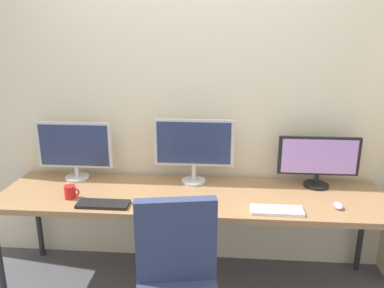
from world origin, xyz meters
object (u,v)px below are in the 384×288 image
object	(u,v)px
keyboard_left	(103,204)
keyboard_right	(277,210)
monitor_left	(75,148)
monitor_right	(318,159)
desk	(191,200)
computer_mouse	(338,206)
coffee_mug	(70,192)
monitor_center	(194,146)

from	to	relation	value
keyboard_left	keyboard_right	distance (m)	1.12
monitor_left	monitor_right	distance (m)	1.80
desk	computer_mouse	size ratio (longest dim) A/B	28.12
monitor_right	coffee_mug	size ratio (longest dim) A/B	5.42
monitor_right	keyboard_left	bearing A→B (deg)	-163.15
computer_mouse	keyboard_right	bearing A→B (deg)	-167.62
desk	keyboard_left	xyz separation A→B (m)	(-0.56, -0.23, 0.06)
monitor_right	computer_mouse	world-z (taller)	monitor_right
coffee_mug	monitor_right	bearing A→B (deg)	11.48
monitor_right	keyboard_right	size ratio (longest dim) A/B	1.75
monitor_left	keyboard_right	size ratio (longest dim) A/B	1.74
keyboard_right	computer_mouse	bearing A→B (deg)	12.38
keyboard_left	keyboard_right	xyz separation A→B (m)	(1.12, 0.00, 0.00)
monitor_left	keyboard_left	xyz separation A→B (m)	(0.34, -0.44, -0.24)
monitor_center	monitor_right	bearing A→B (deg)	-0.00
monitor_center	computer_mouse	bearing A→B (deg)	-20.22
monitor_left	monitor_center	xyz separation A→B (m)	(0.90, -0.00, 0.04)
keyboard_right	coffee_mug	size ratio (longest dim) A/B	3.09
keyboard_right	keyboard_left	bearing A→B (deg)	180.00
computer_mouse	keyboard_left	bearing A→B (deg)	-176.68
monitor_right	computer_mouse	bearing A→B (deg)	-80.13
monitor_left	computer_mouse	size ratio (longest dim) A/B	5.95
monitor_center	keyboard_left	xyz separation A→B (m)	(-0.56, -0.44, -0.27)
monitor_left	keyboard_left	bearing A→B (deg)	-52.45
monitor_center	computer_mouse	world-z (taller)	monitor_center
monitor_center	keyboard_right	distance (m)	0.76
desk	keyboard_left	size ratio (longest dim) A/B	7.94
computer_mouse	monitor_center	bearing A→B (deg)	159.78
monitor_right	monitor_center	bearing A→B (deg)	180.00
desk	monitor_right	distance (m)	0.96
monitor_left	keyboard_right	world-z (taller)	monitor_left
keyboard_left	keyboard_right	bearing A→B (deg)	0.00
keyboard_left	computer_mouse	xyz separation A→B (m)	(1.52, 0.09, 0.01)
desk	keyboard_right	world-z (taller)	keyboard_right
desk	monitor_left	size ratio (longest dim) A/B	4.73
monitor_center	coffee_mug	size ratio (longest dim) A/B	5.53
monitor_right	keyboard_right	distance (m)	0.59
monitor_center	monitor_left	bearing A→B (deg)	180.00
desk	monitor_center	xyz separation A→B (m)	(0.00, 0.21, 0.33)
desk	coffee_mug	bearing A→B (deg)	-170.53
monitor_left	coffee_mug	distance (m)	0.41
computer_mouse	coffee_mug	size ratio (longest dim) A/B	0.91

